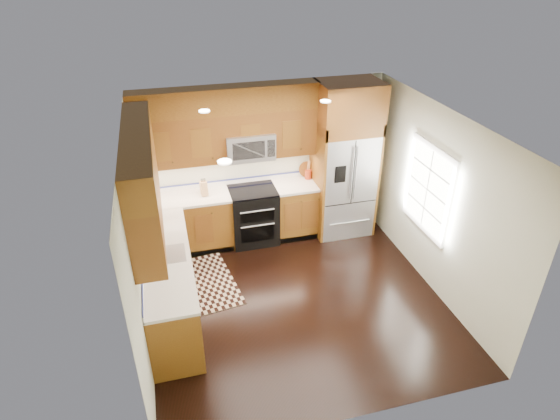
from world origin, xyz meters
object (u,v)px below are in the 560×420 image
object	(u,v)px
rug	(206,283)
knife_block	(204,188)
refrigerator	(345,160)
utensil_crock	(308,172)
range	(253,215)

from	to	relation	value
rug	knife_block	world-z (taller)	knife_block
refrigerator	utensil_crock	distance (m)	0.64
refrigerator	rug	world-z (taller)	refrigerator
utensil_crock	rug	bearing A→B (deg)	-149.27
rug	utensil_crock	world-z (taller)	utensil_crock
refrigerator	rug	xyz separation A→B (m)	(-2.50, -0.94, -1.30)
knife_block	range	bearing A→B (deg)	-3.91
rug	knife_block	xyz separation A→B (m)	(0.18, 1.03, 1.05)
range	rug	world-z (taller)	range
refrigerator	range	bearing A→B (deg)	178.60
range	rug	size ratio (longest dim) A/B	0.70
rug	knife_block	size ratio (longest dim) A/B	4.81
range	refrigerator	bearing A→B (deg)	-1.40
range	refrigerator	distance (m)	1.76
range	utensil_crock	world-z (taller)	utensil_crock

